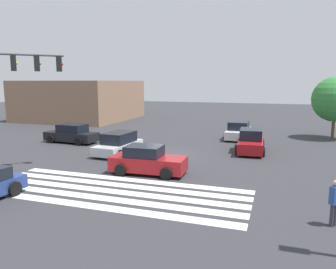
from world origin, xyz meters
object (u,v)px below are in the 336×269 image
Objects in this scene: car_1 at (251,141)px; pedestrian at (335,201)px; car_3 at (147,161)px; car_2 at (72,134)px; car_6 at (239,131)px; car_0 at (119,144)px; tree_corner_c at (335,99)px.

pedestrian is (3.81, -11.90, 0.19)m from car_1.
car_2 is at bearing 142.77° from car_3.
car_6 is at bearing 72.24° from car_3.
car_0 is at bearing 11.33° from pedestrian.
car_1 is at bearing 54.96° from car_3.
tree_corner_c is (20.93, 8.93, 2.81)m from car_2.
car_1 is 9.18m from car_3.
car_2 is (-5.70, 2.63, -0.01)m from car_0.
car_1 is 10.50m from tree_corner_c.
car_0 is 14.98m from pedestrian.
car_1 is 12.49m from pedestrian.
car_3 is (9.52, -6.61, -0.00)m from car_2.
tree_corner_c reaches higher than car_2.
car_1 reaches higher than car_3.
car_2 is 2.73× the size of pedestrian.
car_1 is at bearing -28.02° from pedestrian.
car_6 is at bearing -160.81° from tree_corner_c.
car_3 is 2.50× the size of pedestrian.
car_0 is 19.33m from tree_corner_c.
car_1 reaches higher than car_0.
car_6 is (7.32, 8.80, -0.02)m from car_0.
car_1 is 14.51m from car_2.
car_0 is 0.78× the size of tree_corner_c.
pedestrian is (8.75, -4.16, 0.22)m from car_3.
pedestrian is 0.31× the size of tree_corner_c.
car_3 is at bearing 149.03° from car_2.
car_3 is 0.76× the size of tree_corner_c.
car_2 is 11.59m from car_3.
car_2 is at bearing -156.89° from tree_corner_c.
car_2 is 21.21m from pedestrian.
car_6 is (-1.45, 5.04, -0.04)m from car_1.
car_0 is 5.52m from car_3.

